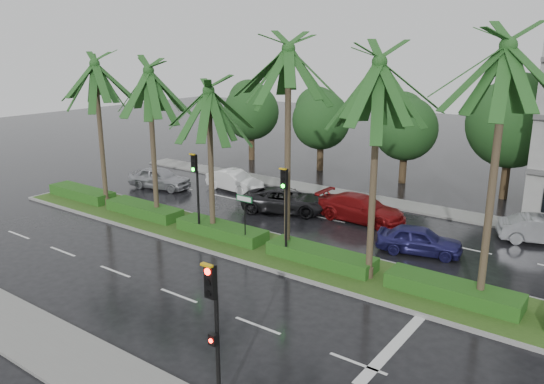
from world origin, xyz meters
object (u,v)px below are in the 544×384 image
Objects in this scene: signal_near at (215,332)px; car_grey at (542,230)px; signal_median_left at (196,182)px; car_silver at (160,178)px; car_blue at (419,240)px; car_white at (235,181)px; car_darkgrey at (285,200)px; car_red at (361,208)px; street_sign at (245,208)px.

signal_near is 20.05m from car_grey.
signal_median_left reaches higher than car_silver.
car_silver is at bearing 73.54° from car_blue.
car_white is 1.08× the size of car_blue.
car_red is at bearing -98.12° from car_darkgrey.
car_red reaches higher than car_grey.
car_darkgrey is (-8.92, 16.10, -1.78)m from signal_near.
signal_median_left reaches higher than car_red.
signal_near is at bearing -141.34° from car_silver.
car_red reaches higher than car_blue.
car_white is 10.07m from car_red.
signal_median_left is at bearing 144.09° from car_red.
car_blue is (0.08, 14.43, -1.82)m from signal_near.
signal_near is 23.11m from car_white.
signal_median_left is 9.66m from car_white.
car_white is (4.65, 2.60, -0.05)m from car_silver.
car_silver reaches higher than car_white.
street_sign is at bearing 125.34° from signal_near.
car_blue is (14.54, -3.52, -0.03)m from car_white.
car_silver is at bearing 148.11° from signal_median_left.
street_sign is 13.35m from car_silver.
car_white is (-7.45, 8.08, -1.41)m from street_sign.
signal_median_left is at bearing 103.75° from car_grey.
signal_median_left is 1.09× the size of car_blue.
street_sign reaches higher than car_blue.
car_red is at bearing 44.84° from car_blue.
car_darkgrey is (-1.92, 6.23, -1.40)m from street_sign.
car_blue is at bearing -105.30° from car_silver.
car_silver is 0.86× the size of car_darkgrey.
signal_median_left reaches higher than car_darkgrey.
street_sign is 8.55m from car_blue.
signal_median_left reaches higher than signal_near.
car_blue is at bearing -122.13° from car_darkgrey.
car_red reaches higher than car_white.
signal_median_left is 1.00× the size of car_white.
car_grey is at bearing -75.13° from car_red.
car_red is (2.58, 7.31, -1.37)m from street_sign.
car_red is 1.30× the size of car_blue.
car_red is 1.24× the size of car_grey.
car_darkgrey is at bearing -103.18° from car_white.
car_silver reaches higher than car_red.
car_darkgrey is at bearing 80.40° from signal_median_left.
signal_median_left is 0.98× the size of car_silver.
car_red is (4.50, 1.08, 0.03)m from car_darkgrey.
car_white is at bearing 62.67° from car_blue.
car_red is at bearing 53.30° from signal_median_left.
street_sign is at bearing 109.04° from car_blue.
car_red is 9.28m from car_grey.
car_grey is (11.58, 9.57, -1.44)m from street_sign.
car_blue is at bearing 32.75° from street_sign.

